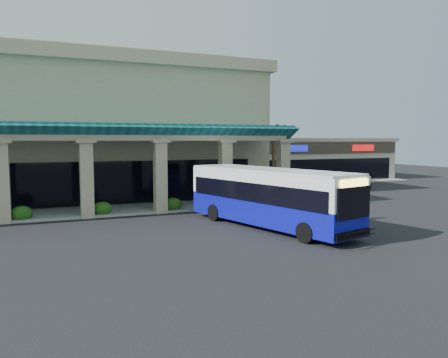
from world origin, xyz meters
name	(u,v)px	position (x,y,z in m)	size (l,w,h in m)	color
ground	(237,224)	(0.00, 0.00, 0.00)	(110.00, 110.00, 0.00)	black
main_building	(66,128)	(-8.00, 16.00, 5.67)	(30.80, 14.80, 11.35)	tan
arcade	(75,169)	(-8.00, 6.80, 2.85)	(30.00, 6.20, 5.70)	#0E4F55
strip_mall	(289,158)	(18.00, 24.00, 2.45)	(22.50, 12.50, 4.90)	beige
palm_0	(274,156)	(8.50, 11.00, 3.30)	(2.40, 2.40, 6.60)	#1E5115
palm_1	(267,159)	(9.50, 14.00, 2.90)	(2.40, 2.40, 5.80)	#1E5115
broadleaf_tree	(226,162)	(7.50, 19.00, 2.41)	(2.60, 2.60, 4.81)	#1F4C11
transit_bus	(269,198)	(1.12, -1.57, 1.57)	(2.61, 11.23, 3.14)	#0C0FA5
pedestrian	(350,206)	(6.30, -1.82, 0.86)	(0.63, 0.41, 1.72)	slate
car_silver	(274,180)	(10.62, 14.64, 0.87)	(2.05, 5.11, 1.74)	navy
car_white	(306,181)	(13.20, 12.99, 0.78)	(1.65, 4.72, 1.55)	white
car_red	(344,180)	(17.94, 13.43, 0.73)	(2.05, 5.03, 1.46)	silver
car_gray	(355,181)	(18.98, 12.99, 0.64)	(2.11, 4.57, 1.27)	#42464B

